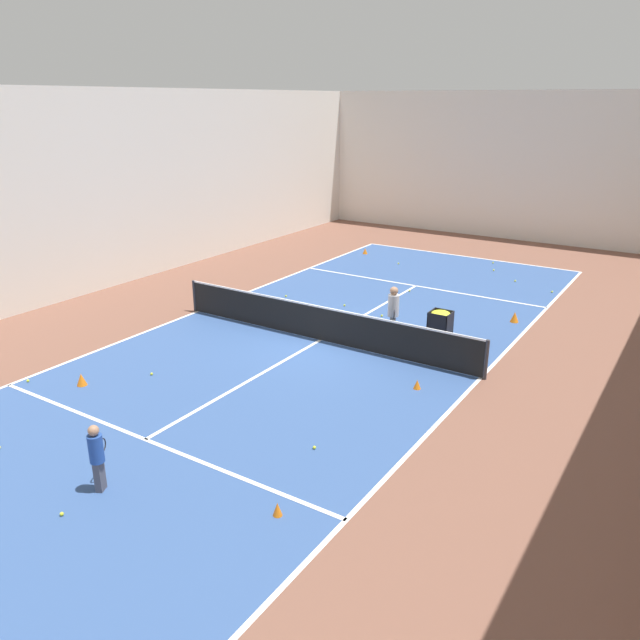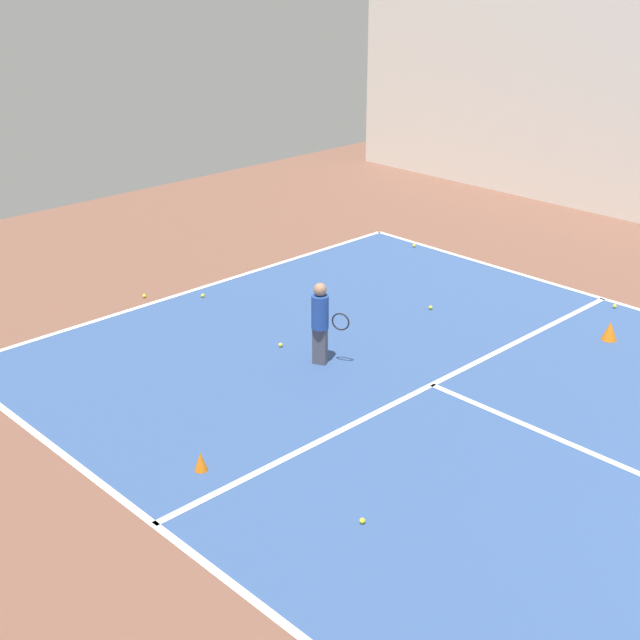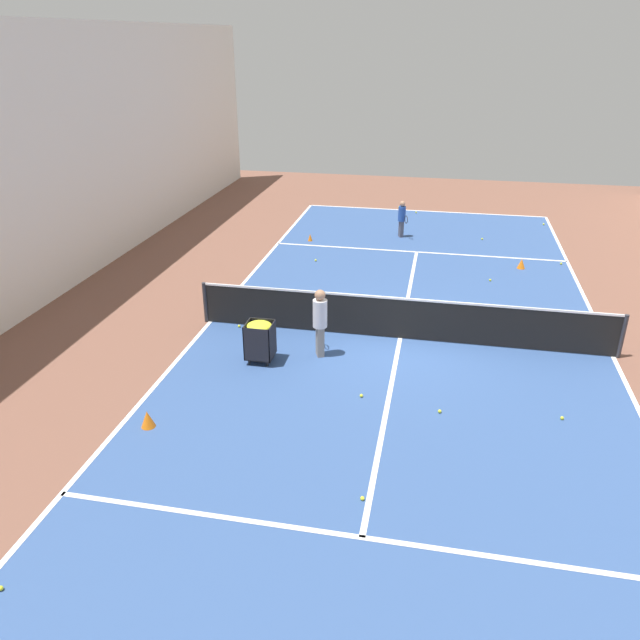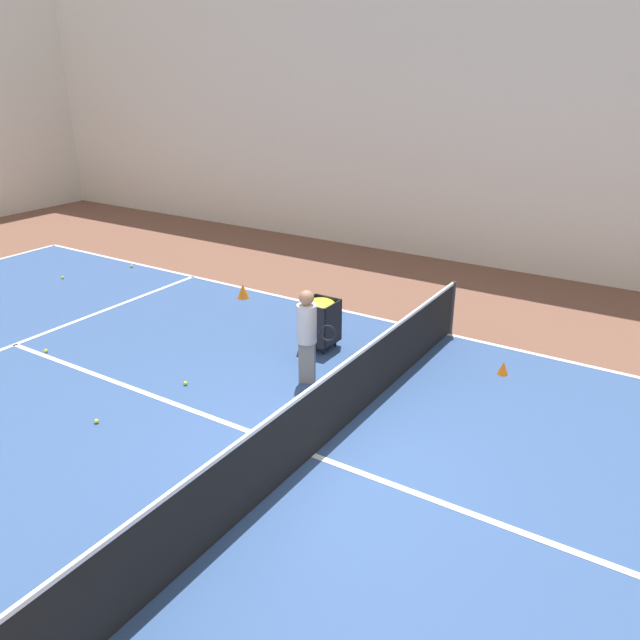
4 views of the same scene
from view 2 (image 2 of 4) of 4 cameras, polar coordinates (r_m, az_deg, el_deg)
The scene contains 12 objects.
line_baseline_near at distance 16.83m, azimuth -7.45°, elevation 2.11°, with size 9.71×0.10×0.00m, color white.
line_service_near at distance 13.17m, azimuth 7.17°, elevation -4.13°, with size 9.71×0.10×0.00m, color white.
player_near_baseline at distance 13.41m, azimuth 0.04°, elevation 0.11°, with size 0.43×0.57×1.32m.
training_cone_0 at distance 15.19m, azimuth 18.06°, elevation -0.66°, with size 0.25×0.25×0.31m, color orange.
training_cone_4 at distance 11.14m, azimuth -7.64°, elevation -8.96°, with size 0.17×0.17×0.25m, color orange.
tennis_ball_4 at distance 18.98m, azimuth 6.04°, elevation 4.76°, with size 0.07×0.07×0.07m, color yellow.
tennis_ball_7 at distance 16.57m, azimuth 18.34°, elevation 0.85°, with size 0.07×0.07×0.07m, color yellow.
tennis_ball_8 at distance 14.25m, azimuth -2.54°, elevation -1.61°, with size 0.07×0.07×0.07m, color yellow.
tennis_ball_11 at distance 16.34m, azimuth -7.51°, elevation 1.56°, with size 0.07×0.07×0.07m, color yellow.
tennis_ball_12 at distance 10.21m, azimuth 2.73°, elevation -12.71°, with size 0.07×0.07×0.07m, color yellow.
tennis_ball_15 at distance 16.49m, azimuth -11.18°, elevation 1.52°, with size 0.07×0.07×0.07m, color yellow.
tennis_ball_16 at distance 15.79m, azimuth 7.09°, elevation 0.80°, with size 0.07×0.07×0.07m, color yellow.
Camera 2 is at (9.23, 0.48, 6.04)m, focal length 50.00 mm.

